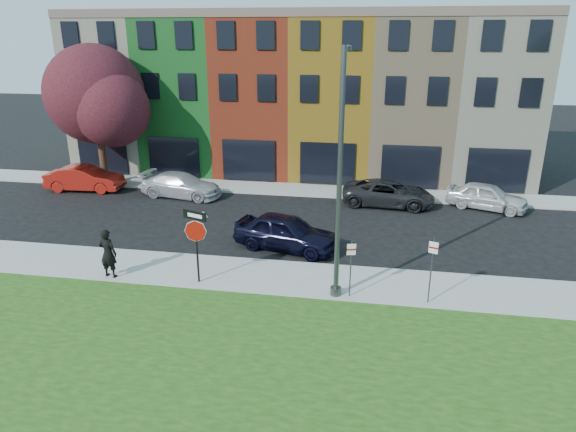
% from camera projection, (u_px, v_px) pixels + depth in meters
% --- Properties ---
extents(ground, '(120.00, 120.00, 0.00)m').
position_uv_depth(ground, '(279.00, 320.00, 17.29)').
color(ground, black).
rests_on(ground, ground).
extents(sidewalk_near, '(40.00, 3.00, 0.12)m').
position_uv_depth(sidewalk_near, '(345.00, 283.00, 19.74)').
color(sidewalk_near, gray).
rests_on(sidewalk_near, ground).
extents(sidewalk_far, '(40.00, 2.40, 0.12)m').
position_uv_depth(sidewalk_far, '(277.00, 189.00, 31.67)').
color(sidewalk_far, gray).
rests_on(sidewalk_far, ground).
extents(rowhouse_block, '(30.00, 10.12, 10.00)m').
position_uv_depth(rowhouse_block, '(300.00, 96.00, 35.66)').
color(rowhouse_block, beige).
rests_on(rowhouse_block, ground).
extents(stop_sign, '(1.00, 0.40, 2.88)m').
position_uv_depth(stop_sign, '(196.00, 232.00, 19.02)').
color(stop_sign, black).
rests_on(stop_sign, sidewalk_near).
extents(man, '(0.82, 0.63, 1.97)m').
position_uv_depth(man, '(108.00, 253.00, 19.82)').
color(man, black).
rests_on(man, sidewalk_near).
extents(sedan_near, '(4.12, 5.59, 1.60)m').
position_uv_depth(sedan_near, '(286.00, 232.00, 22.75)').
color(sedan_near, black).
rests_on(sedan_near, ground).
extents(parked_car_red, '(2.29, 4.86, 1.52)m').
position_uv_depth(parked_car_red, '(85.00, 178.00, 31.26)').
color(parked_car_red, maroon).
rests_on(parked_car_red, ground).
extents(parked_car_silver, '(3.28, 5.35, 1.40)m').
position_uv_depth(parked_car_silver, '(181.00, 185.00, 30.12)').
color(parked_car_silver, '#AEAEB3').
rests_on(parked_car_silver, ground).
extents(parked_car_dark, '(3.07, 5.39, 1.40)m').
position_uv_depth(parked_car_dark, '(388.00, 193.00, 28.59)').
color(parked_car_dark, black).
rests_on(parked_car_dark, ground).
extents(parked_car_white, '(4.53, 5.35, 1.43)m').
position_uv_depth(parked_car_white, '(487.00, 196.00, 27.99)').
color(parked_car_white, silver).
rests_on(parked_car_white, ground).
extents(street_lamp, '(0.40, 2.58, 8.67)m').
position_uv_depth(street_lamp, '(340.00, 178.00, 17.45)').
color(street_lamp, '#424446').
rests_on(street_lamp, sidewalk_near).
extents(parking_sign_a, '(0.32, 0.12, 2.14)m').
position_uv_depth(parking_sign_a, '(351.00, 262.00, 18.20)').
color(parking_sign_a, '#424446').
rests_on(parking_sign_a, sidewalk_near).
extents(parking_sign_b, '(0.31, 0.15, 2.46)m').
position_uv_depth(parking_sign_b, '(432.00, 263.00, 17.70)').
color(parking_sign_b, '#424446').
rests_on(parking_sign_b, sidewalk_near).
extents(tree_purple, '(7.06, 6.18, 8.47)m').
position_uv_depth(tree_purple, '(97.00, 97.00, 30.87)').
color(tree_purple, black).
rests_on(tree_purple, sidewalk_far).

